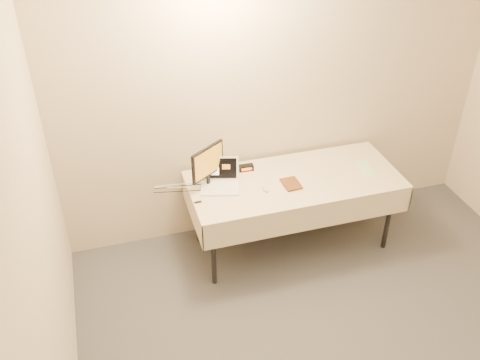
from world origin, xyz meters
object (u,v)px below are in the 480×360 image
object	(u,v)px
table	(294,185)
laptop	(220,180)
monitor	(208,164)
book	(284,177)

from	to	relation	value
table	laptop	distance (m)	0.67
laptop	monitor	world-z (taller)	monitor
monitor	laptop	bearing A→B (deg)	-47.38
laptop	book	xyz separation A→B (m)	(0.51, -0.17, 0.04)
table	laptop	world-z (taller)	laptop
laptop	monitor	distance (m)	0.19
laptop	book	size ratio (longest dim) A/B	2.00
laptop	book	distance (m)	0.54
laptop	book	world-z (taller)	laptop
monitor	table	bearing A→B (deg)	-43.47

